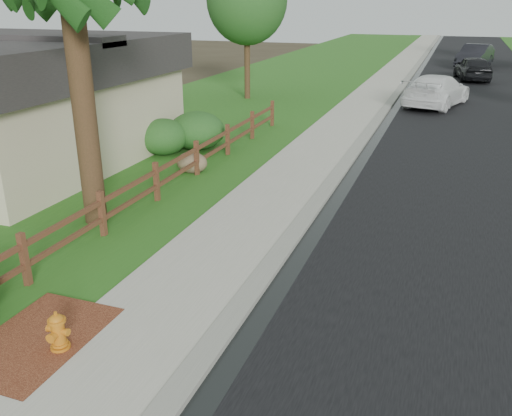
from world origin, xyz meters
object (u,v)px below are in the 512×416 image
at_px(dark_car_mid, 473,68).
at_px(ranch_fence, 178,168).
at_px(fire_hydrant, 58,332).
at_px(white_suv, 437,90).

bearing_deg(dark_car_mid, ranch_fence, 63.63).
distance_m(ranch_fence, fire_hydrant, 7.72).
bearing_deg(white_suv, ranch_fence, 83.24).
distance_m(fire_hydrant, dark_car_mid, 34.14).
distance_m(ranch_fence, dark_car_mid, 27.31).
relative_size(ranch_fence, dark_car_mid, 3.69).
bearing_deg(fire_hydrant, dark_car_mid, 79.74).
bearing_deg(white_suv, dark_car_mid, -84.83).
xyz_separation_m(fire_hydrant, white_suv, (4.28, 23.07, 0.40)).
distance_m(ranch_fence, white_suv, 16.78).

